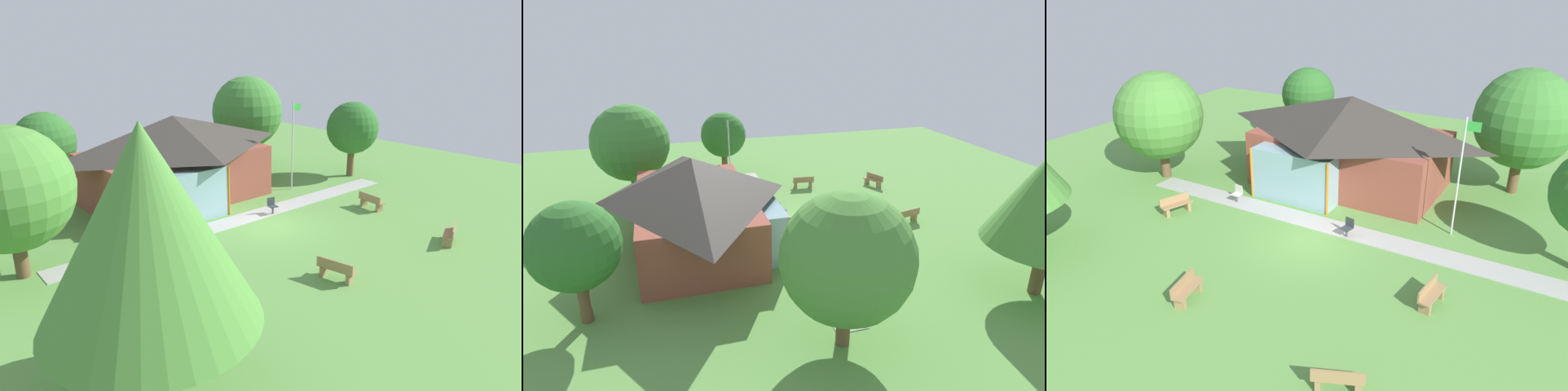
{
  "view_description": "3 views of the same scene",
  "coord_description": "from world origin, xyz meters",
  "views": [
    {
      "loc": [
        -14.15,
        -15.74,
        8.53
      ],
      "look_at": [
        0.55,
        1.23,
        1.14
      ],
      "focal_mm": 32.11,
      "sensor_mm": 36.0,
      "label": 1
    },
    {
      "loc": [
        -22.47,
        8.03,
        10.65
      ],
      "look_at": [
        0.99,
        1.1,
        1.42
      ],
      "focal_mm": 30.29,
      "sensor_mm": 36.0,
      "label": 2
    },
    {
      "loc": [
        9.08,
        -15.99,
        10.64
      ],
      "look_at": [
        -0.94,
        1.42,
        1.35
      ],
      "focal_mm": 34.0,
      "sensor_mm": 36.0,
      "label": 3
    }
  ],
  "objects": [
    {
      "name": "ground_plane",
      "position": [
        0.0,
        0.0,
        0.0
      ],
      "size": [
        44.0,
        44.0,
        0.0
      ],
      "primitive_type": "plane",
      "color": "#609947"
    },
    {
      "name": "bench_mid_left",
      "position": [
        -6.83,
        -0.84,
        0.4
      ],
      "size": [
        0.9,
        1.56,
        0.84
      ],
      "rotation": [
        0.0,
        0.0,
        4.38
      ],
      "color": "#9E7A51",
      "rests_on": "ground_plane"
    },
    {
      "name": "flagpole",
      "position": [
        5.14,
        3.6,
        2.93
      ],
      "size": [
        0.64,
        0.08,
        5.29
      ],
      "color": "silver",
      "rests_on": "ground_plane"
    },
    {
      "name": "patio_chair_west",
      "position": [
        -5.03,
        1.58,
        0.42
      ],
      "size": [
        0.47,
        0.47,
        0.86
      ],
      "rotation": [
        0.0,
        0.0,
        3.08
      ],
      "color": "beige",
      "rests_on": "ground_plane"
    },
    {
      "name": "patio_chair_lawn_spare",
      "position": [
        1.26,
        1.13,
        0.42
      ],
      "size": [
        0.52,
        0.52,
        0.86
      ],
      "rotation": [
        0.0,
        0.0,
        2.95
      ],
      "color": "#33383D",
      "rests_on": "ground_plane"
    },
    {
      "name": "bench_front_right",
      "position": [
        4.77,
        -6.81,
        0.4
      ],
      "size": [
        1.55,
        0.98,
        0.84
      ],
      "rotation": [
        0.0,
        0.0,
        0.39
      ],
      "color": "#9E7A51",
      "rests_on": "ground_plane"
    },
    {
      "name": "tree_east_hedge",
      "position": [
        10.16,
        3.18,
        3.21
      ],
      "size": [
        3.37,
        3.37,
        4.92
      ],
      "color": "brown",
      "rests_on": "ground_plane"
    },
    {
      "name": "tree_behind_pavilion_left",
      "position": [
        -6.55,
        11.31,
        3.24
      ],
      "size": [
        3.37,
        3.37,
        4.95
      ],
      "color": "brown",
      "rests_on": "ground_plane"
    },
    {
      "name": "pavilion",
      "position": [
        -1.28,
        6.36,
        2.48
      ],
      "size": [
        10.5,
        7.37,
        4.77
      ],
      "color": "brown",
      "rests_on": "ground_plane"
    },
    {
      "name": "tree_west_hedge",
      "position": [
        -10.54,
        2.3,
        3.48
      ],
      "size": [
        4.66,
        4.66,
        5.82
      ],
      "color": "brown",
      "rests_on": "ground_plane"
    },
    {
      "name": "bench_mid_right",
      "position": [
        5.81,
        -1.76,
        0.4
      ],
      "size": [
        0.61,
        1.54,
        0.84
      ],
      "rotation": [
        0.0,
        0.0,
        4.59
      ],
      "color": "#9E7A51",
      "rests_on": "ground_plane"
    },
    {
      "name": "bench_front_center",
      "position": [
        -1.71,
        -5.71,
        0.4
      ],
      "size": [
        0.75,
        1.56,
        0.84
      ],
      "rotation": [
        0.0,
        0.0,
        4.92
      ],
      "color": "#9E7A51",
      "rests_on": "ground_plane"
    },
    {
      "name": "footpath",
      "position": [
        0.0,
        1.55,
        0.01
      ],
      "size": [
        20.19,
        1.46,
        0.03
      ],
      "primitive_type": "cube",
      "rotation": [
        0.0,
        0.0,
        -0.01
      ],
      "color": "#ADADA8",
      "rests_on": "ground_plane"
    },
    {
      "name": "tree_behind_pavilion_right",
      "position": [
        6.62,
        9.68,
        3.89
      ],
      "size": [
        4.93,
        4.93,
        6.37
      ],
      "color": "brown",
      "rests_on": "ground_plane"
    }
  ]
}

